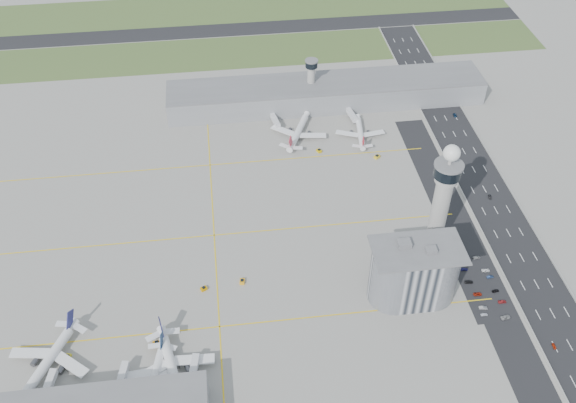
{
  "coord_description": "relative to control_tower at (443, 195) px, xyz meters",
  "views": [
    {
      "loc": [
        -31.67,
        -213.46,
        238.84
      ],
      "look_at": [
        0.0,
        35.0,
        15.0
      ],
      "focal_mm": 40.0,
      "sensor_mm": 36.0,
      "label": 1
    }
  ],
  "objects": [
    {
      "name": "grass_strip_1",
      "position": [
        -92.0,
        292.0,
        -35.0
      ],
      "size": [
        480.0,
        60.0,
        0.08
      ],
      "primitive_type": "cube",
      "color": "#485C2B",
      "rests_on": "ground"
    },
    {
      "name": "parking_lot",
      "position": [
        16.0,
        -30.0,
        -34.99
      ],
      "size": [
        20.0,
        44.0,
        0.1
      ],
      "primitive_type": "cube",
      "color": "black",
      "rests_on": "ground"
    },
    {
      "name": "control_tower",
      "position": [
        0.0,
        0.0,
        0.0
      ],
      "size": [
        14.0,
        14.0,
        64.5
      ],
      "color": "#ADAAA5",
      "rests_on": "ground"
    },
    {
      "name": "taxiway_line_h_1",
      "position": [
        -112.0,
        22.0,
        -35.04
      ],
      "size": [
        260.0,
        0.6,
        0.01
      ],
      "primitive_type": "cube",
      "color": "yellow",
      "rests_on": "ground"
    },
    {
      "name": "tug_2",
      "position": [
        -118.49,
        -14.85,
        -34.14
      ],
      "size": [
        3.73,
        3.28,
        1.81
      ],
      "primitive_type": null,
      "rotation": [
        0.0,
        0.0,
        -1.12
      ],
      "color": "#CD8900",
      "rests_on": "ground"
    },
    {
      "name": "car_lot_4",
      "position": [
        10.83,
        -18.47,
        -34.39
      ],
      "size": [
        3.84,
        1.63,
        1.29
      ],
      "primitive_type": "imported",
      "rotation": [
        0.0,
        0.0,
        1.54
      ],
      "color": "navy",
      "rests_on": "ground"
    },
    {
      "name": "jet_bridge_near_1",
      "position": [
        -155.0,
        -69.0,
        -32.19
      ],
      "size": [
        5.39,
        14.31,
        5.7
      ],
      "primitive_type": null,
      "rotation": [
        0.0,
        0.0,
        1.4
      ],
      "color": "silver",
      "rests_on": "ground"
    },
    {
      "name": "airplane_near_b",
      "position": [
        -140.66,
        -63.74,
        -29.77
      ],
      "size": [
        39.1,
        43.44,
        10.53
      ],
      "primitive_type": null,
      "rotation": [
        0.0,
        0.0,
        -1.78
      ],
      "color": "white",
      "rests_on": "ground"
    },
    {
      "name": "secondary_tower",
      "position": [
        -42.0,
        142.0,
        -16.24
      ],
      "size": [
        8.6,
        8.6,
        31.9
      ],
      "color": "#ADAAA5",
      "rests_on": "ground"
    },
    {
      "name": "airplane_far_a",
      "position": [
        -55.17,
        105.49,
        -29.07
      ],
      "size": [
        50.23,
        53.57,
        11.95
      ],
      "primitive_type": null,
      "rotation": [
        0.0,
        0.0,
        1.16
      ],
      "color": "white",
      "rests_on": "ground"
    },
    {
      "name": "car_lot_1",
      "position": [
        11.77,
        -43.16,
        -34.39
      ],
      "size": [
        4.13,
        1.99,
        1.3
      ],
      "primitive_type": "imported",
      "rotation": [
        0.0,
        0.0,
        1.41
      ],
      "color": "#A7A7A7",
      "rests_on": "ground"
    },
    {
      "name": "car_lot_7",
      "position": [
        22.06,
        -40.73,
        -34.46
      ],
      "size": [
        4.05,
        1.68,
        1.17
      ],
      "primitive_type": "imported",
      "rotation": [
        0.0,
        0.0,
        1.58
      ],
      "color": "#B22729",
      "rests_on": "ground"
    },
    {
      "name": "car_lot_2",
      "position": [
        12.03,
        -34.8,
        -34.47
      ],
      "size": [
        4.17,
        2.0,
        1.15
      ],
      "primitive_type": "imported",
      "rotation": [
        0.0,
        0.0,
        1.55
      ],
      "color": "#A82511",
      "rests_on": "ground"
    },
    {
      "name": "terminal_pier",
      "position": [
        -32.0,
        140.0,
        -27.14
      ],
      "size": [
        210.0,
        32.0,
        15.8
      ],
      "color": "gray",
      "rests_on": "ground"
    },
    {
      "name": "taxiway_line_h_2",
      "position": [
        -112.0,
        82.0,
        -35.04
      ],
      "size": [
        260.0,
        0.6,
        0.01
      ],
      "primitive_type": "cube",
      "color": "yellow",
      "rests_on": "ground"
    },
    {
      "name": "runway",
      "position": [
        -92.0,
        254.0,
        -34.98
      ],
      "size": [
        480.0,
        22.0,
        0.1
      ],
      "primitive_type": "cube",
      "color": "black",
      "rests_on": "ground"
    },
    {
      "name": "landside_road",
      "position": [
        18.0,
        -18.0,
        -35.0
      ],
      "size": [
        18.0,
        260.0,
        0.08
      ],
      "primitive_type": "cube",
      "color": "black",
      "rests_on": "ground"
    },
    {
      "name": "admin_building",
      "position": [
        -20.01,
        -30.0,
        -19.74
      ],
      "size": [
        42.0,
        24.0,
        33.5
      ],
      "color": "#B2B2B7",
      "rests_on": "ground"
    },
    {
      "name": "jet_bridge_far_0",
      "position": [
        -70.0,
        124.0,
        -32.19
      ],
      "size": [
        5.39,
        14.31,
        5.7
      ],
      "primitive_type": null,
      "rotation": [
        0.0,
        0.0,
        -1.4
      ],
      "color": "silver",
      "rests_on": "ground"
    },
    {
      "name": "airplane_far_b",
      "position": [
        -16.81,
        100.38,
        -29.89
      ],
      "size": [
        35.45,
        40.28,
        10.31
      ],
      "primitive_type": null,
      "rotation": [
        0.0,
        0.0,
        1.45
      ],
      "color": "white",
      "rests_on": "ground"
    },
    {
      "name": "car_lot_3",
      "position": [
        10.42,
        -26.81,
        -34.44
      ],
      "size": [
        4.25,
        2.07,
        1.19
      ],
      "primitive_type": "imported",
      "rotation": [
        0.0,
        0.0,
        1.47
      ],
      "color": "black",
      "rests_on": "ground"
    },
    {
      "name": "grass_strip_0",
      "position": [
        -92.0,
        217.0,
        -35.0
      ],
      "size": [
        480.0,
        50.0,
        0.08
      ],
      "primitive_type": "cube",
      "color": "#395226",
      "rests_on": "ground"
    },
    {
      "name": "airplane_near_a",
      "position": [
        -186.11,
        -49.7,
        -28.76
      ],
      "size": [
        53.33,
        56.67,
        12.57
      ],
      "primitive_type": null,
      "rotation": [
        0.0,
        0.0,
        -2.0
      ],
      "color": "white",
      "rests_on": "ground"
    },
    {
      "name": "ground",
      "position": [
        -72.0,
        -8.0,
        -35.04
      ],
      "size": [
        1000.0,
        1000.0,
        0.0
      ],
      "primitive_type": "plane",
      "color": "#9C9991"
    },
    {
      "name": "taxiway_line_h_0",
      "position": [
        -112.0,
        -38.0,
        -35.04
      ],
      "size": [
        260.0,
        0.6,
        0.01
      ],
      "primitive_type": "cube",
      "color": "yellow",
      "rests_on": "ground"
    },
    {
      "name": "car_lot_5",
      "position": [
        11.59,
        -11.57,
        -34.38
      ],
      "size": [
        4.16,
        1.98,
        1.32
      ],
      "primitive_type": "imported",
      "rotation": [
        0.0,
        0.0,
        1.42
      ],
      "color": "silver",
      "rests_on": "ground"
    },
    {
      "name": "car_lot_0",
      "position": [
        10.82,
        -46.99,
        -34.47
      ],
      "size": [
        3.35,
        1.42,
        1.13
      ],
      "primitive_type": "imported",
      "rotation": [
        0.0,
        0.0,
        1.6
      ],
      "color": "white",
      "rests_on": "ground"
    },
    {
      "name": "car_hw_2",
      "position": [
        49.75,
        113.59,
        -34.46
      ],
      "size": [
        2.17,
        4.26,
        1.15
      ],
      "primitive_type": "imported",
      "rotation": [
        0.0,
        0.0,
        -0.06
      ],
      "color": "navy",
      "rests_on": "ground"
    },
    {
      "name": "jet_bridge_far_1",
      "position": [
        -20.0,
        124.0,
        -32.19
      ],
      "size": [
        5.39,
        14.31,
        5.7
      ],
      "primitive_type": null,
      "rotation": [
        0.0,
        0.0,
        -1.4
      ],
      "color": "silver",
      "rests_on": "ground"
    },
    {
      "name": "car_lot_11",
      "position": [
        19.88,
        -11.44,
        -34.49
      ],
      "size": [
        3.94,
        1.85,
        1.11
      ],
      "primitive_type": "imported",
      "rotation": [
        0.0,
        0.0,
        1.65
      ],
      "color": "gray",
      "rests_on": "ground"
    },
    {
      "name": "taxiway_line_v",
      "position": [
        -112.0,
        22.0,
        -35.04
      ],
      "size": [
        0.6,
        260.0,
        0.01
      ],
      "primitive_type": "cube",
      "color": "yellow",
      "rests_on": "ground"
    },
    {
      "name": "tug_3",
      "position": [
        -99.68,
        -12.62,
        -34.08
      ],
      "size": [
        2.83,
        3.66,
        1.92
      ],
      "primitive_type": null,
      "rotation": [
        0.0,
        0.0,
        -0.18
      ],
      "color": "orange",
      "rests_on": "ground"
    },
    {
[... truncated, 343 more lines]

